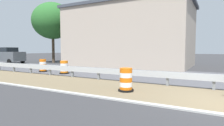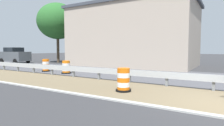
{
  "view_description": "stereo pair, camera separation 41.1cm",
  "coord_description": "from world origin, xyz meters",
  "px_view_note": "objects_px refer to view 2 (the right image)",
  "views": [
    {
      "loc": [
        -7.1,
        0.27,
        1.77
      ],
      "look_at": [
        2.43,
        5.53,
        1.01
      ],
      "focal_mm": 30.35,
      "sensor_mm": 36.0,
      "label": 1
    },
    {
      "loc": [
        -6.89,
        -0.08,
        1.77
      ],
      "look_at": [
        2.43,
        5.53,
        1.01
      ],
      "focal_mm": 30.35,
      "sensor_mm": 36.0,
      "label": 2
    }
  ],
  "objects_px": {
    "traffic_barrel_nearest": "(123,81)",
    "utility_pole_near": "(107,32)",
    "traffic_barrel_mid": "(46,66)",
    "car_trailing_near_lane": "(15,55)",
    "traffic_barrel_close": "(66,68)"
  },
  "relations": [
    {
      "from": "traffic_barrel_nearest",
      "to": "utility_pole_near",
      "type": "xyz_separation_m",
      "value": [
        10.6,
        7.66,
        3.27
      ]
    },
    {
      "from": "traffic_barrel_mid",
      "to": "car_trailing_near_lane",
      "type": "height_order",
      "value": "car_trailing_near_lane"
    },
    {
      "from": "car_trailing_near_lane",
      "to": "utility_pole_near",
      "type": "height_order",
      "value": "utility_pole_near"
    },
    {
      "from": "traffic_barrel_nearest",
      "to": "traffic_barrel_close",
      "type": "relative_size",
      "value": 1.04
    },
    {
      "from": "utility_pole_near",
      "to": "car_trailing_near_lane",
      "type": "bearing_deg",
      "value": 102.66
    },
    {
      "from": "car_trailing_near_lane",
      "to": "utility_pole_near",
      "type": "distance_m",
      "value": 13.27
    },
    {
      "from": "car_trailing_near_lane",
      "to": "traffic_barrel_mid",
      "type": "bearing_deg",
      "value": -22.37
    },
    {
      "from": "traffic_barrel_close",
      "to": "traffic_barrel_mid",
      "type": "height_order",
      "value": "traffic_barrel_mid"
    },
    {
      "from": "traffic_barrel_nearest",
      "to": "car_trailing_near_lane",
      "type": "distance_m",
      "value": 21.77
    },
    {
      "from": "traffic_barrel_close",
      "to": "traffic_barrel_mid",
      "type": "bearing_deg",
      "value": 87.7
    },
    {
      "from": "traffic_barrel_nearest",
      "to": "traffic_barrel_close",
      "type": "height_order",
      "value": "traffic_barrel_nearest"
    },
    {
      "from": "traffic_barrel_close",
      "to": "utility_pole_near",
      "type": "relative_size",
      "value": 0.13
    },
    {
      "from": "traffic_barrel_nearest",
      "to": "car_trailing_near_lane",
      "type": "xyz_separation_m",
      "value": [
        7.75,
        20.34,
        0.58
      ]
    },
    {
      "from": "utility_pole_near",
      "to": "traffic_barrel_close",
      "type": "bearing_deg",
      "value": -171.04
    },
    {
      "from": "traffic_barrel_close",
      "to": "car_trailing_near_lane",
      "type": "distance_m",
      "value": 14.59
    }
  ]
}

